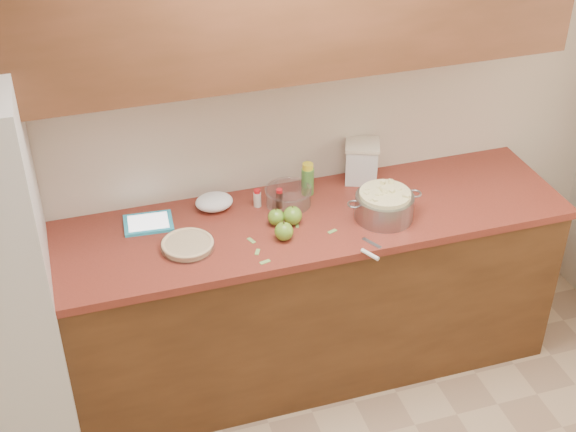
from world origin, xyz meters
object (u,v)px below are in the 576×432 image
object	(u,v)px
flour_canister	(362,161)
colander	(384,205)
pie	(188,245)
tablet	(148,223)

from	to	relation	value
flour_canister	colander	bearing A→B (deg)	-94.28
colander	flour_canister	xyz separation A→B (m)	(0.03, 0.35, 0.04)
pie	tablet	bearing A→B (deg)	119.51
tablet	colander	bearing A→B (deg)	-9.73
flour_canister	tablet	bearing A→B (deg)	-175.42
colander	tablet	size ratio (longest dim) A/B	1.57
pie	flour_canister	size ratio (longest dim) A/B	1.11
flour_canister	tablet	world-z (taller)	flour_canister
pie	colander	world-z (taller)	colander
pie	colander	size ratio (longest dim) A/B	0.65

